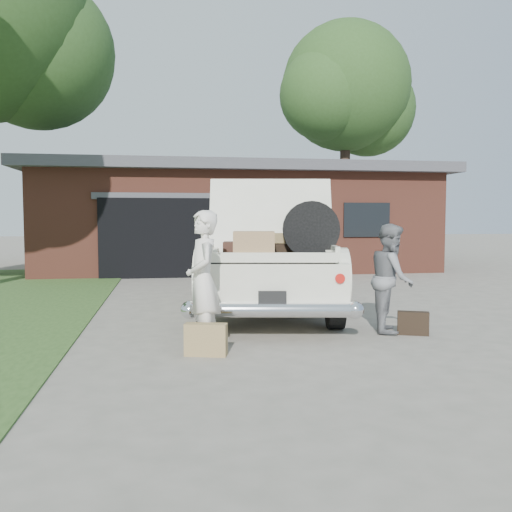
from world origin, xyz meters
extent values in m
plane|color=gray|center=(0.00, 0.00, 0.00)|extent=(90.00, 90.00, 0.00)
cube|color=brown|center=(1.00, 11.50, 1.50)|extent=(12.00, 7.00, 3.00)
cube|color=#4C4C51|center=(1.00, 11.50, 3.15)|extent=(12.80, 7.80, 0.30)
cube|color=black|center=(-1.50, 8.05, 1.10)|extent=(3.20, 0.30, 2.20)
cube|color=#4C4C51|center=(-1.50, 7.98, 2.25)|extent=(3.50, 0.12, 0.18)
cube|color=black|center=(4.50, 7.98, 1.60)|extent=(1.40, 0.08, 1.00)
sphere|color=#2E5221|center=(-5.01, 10.18, 6.57)|extent=(4.54, 4.54, 4.54)
cylinder|color=#38281E|center=(6.53, 15.97, 2.95)|extent=(0.44, 0.44, 5.90)
sphere|color=#2E5221|center=(6.53, 15.97, 7.37)|extent=(5.57, 5.57, 5.57)
sphere|color=#2E5221|center=(7.78, 16.53, 6.53)|extent=(4.18, 4.18, 4.18)
sphere|color=#2E5221|center=(5.41, 15.27, 6.85)|extent=(3.90, 3.90, 3.90)
cube|color=silver|center=(0.56, 2.57, 0.68)|extent=(2.97, 5.74, 0.71)
cube|color=beige|center=(0.61, 2.89, 1.31)|extent=(2.15, 2.46, 0.57)
cube|color=black|center=(0.79, 3.92, 1.29)|extent=(1.68, 0.37, 0.48)
cube|color=black|center=(0.44, 1.87, 1.29)|extent=(1.68, 0.37, 0.48)
cylinder|color=black|center=(-0.70, 0.90, 0.36)|extent=(0.36, 0.75, 0.72)
cylinder|color=black|center=(1.19, 0.58, 0.36)|extent=(0.36, 0.75, 0.72)
cylinder|color=black|center=(-0.08, 4.56, 0.36)|extent=(0.36, 0.75, 0.72)
cylinder|color=black|center=(1.82, 4.24, 0.36)|extent=(0.36, 0.75, 0.72)
cylinder|color=silver|center=(0.09, -0.18, 0.44)|extent=(2.24, 0.57, 0.20)
cylinder|color=#A5140F|center=(-0.78, 0.05, 0.85)|extent=(0.15, 0.13, 0.13)
cylinder|color=#A5140F|center=(0.98, -0.25, 0.85)|extent=(0.15, 0.13, 0.13)
cube|color=black|center=(0.08, -0.20, 0.60)|extent=(0.37, 0.08, 0.19)
cube|color=black|center=(0.21, 0.52, 1.06)|extent=(1.87, 1.47, 0.04)
cube|color=silver|center=(-0.65, 0.67, 1.17)|extent=(0.27, 1.20, 0.20)
cube|color=silver|center=(1.07, 0.37, 1.17)|extent=(0.27, 1.20, 0.20)
cube|color=silver|center=(0.11, -0.07, 1.13)|extent=(1.73, 0.36, 0.13)
cube|color=silver|center=(0.27, 0.87, 1.66)|extent=(1.90, 0.83, 1.18)
cube|color=#3E231A|center=(-0.11, 0.64, 1.20)|extent=(0.77, 0.57, 0.23)
cube|color=#A07B51|center=(-0.10, 0.18, 1.28)|extent=(0.61, 0.45, 0.39)
cube|color=black|center=(0.37, 0.78, 1.18)|extent=(0.66, 0.49, 0.19)
cube|color=olive|center=(0.31, 0.78, 1.35)|extent=(0.48, 0.35, 0.15)
cylinder|color=black|center=(0.76, 0.37, 1.49)|extent=(0.83, 0.31, 0.81)
imported|color=white|center=(-0.84, -0.42, 0.87)|extent=(0.48, 0.68, 1.75)
imported|color=slate|center=(1.93, 0.24, 0.78)|extent=(0.81, 0.92, 1.57)
cube|color=#9D8250|center=(-0.83, -0.71, 0.20)|extent=(0.53, 0.30, 0.39)
cube|color=black|center=(2.15, -0.03, 0.17)|extent=(0.45, 0.29, 0.33)
camera|label=1|loc=(-1.28, -7.12, 1.65)|focal=38.00mm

